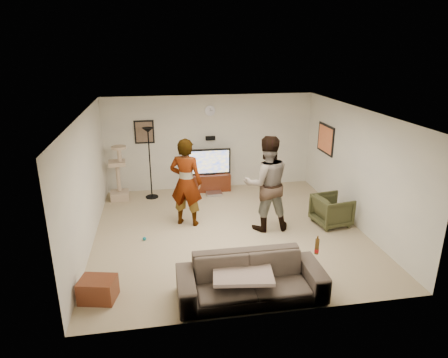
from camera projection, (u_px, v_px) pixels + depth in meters
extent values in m
cube|color=tan|center=(229.00, 231.00, 8.29)|extent=(5.50, 5.50, 0.02)
cube|color=white|center=(229.00, 112.00, 7.47)|extent=(5.50, 5.50, 0.02)
cube|color=silver|center=(210.00, 142.00, 10.44)|extent=(5.50, 0.04, 2.50)
cube|color=silver|center=(266.00, 238.00, 5.32)|extent=(5.50, 0.04, 2.50)
cube|color=silver|center=(86.00, 182.00, 7.44)|extent=(0.04, 5.50, 2.50)
cube|color=silver|center=(357.00, 168.00, 8.32)|extent=(0.04, 5.50, 2.50)
cylinder|color=white|center=(210.00, 111.00, 10.14)|extent=(0.26, 0.04, 0.26)
cube|color=black|center=(210.00, 138.00, 10.34)|extent=(0.25, 0.10, 0.10)
cube|color=brown|center=(144.00, 132.00, 10.04)|extent=(0.42, 0.03, 0.52)
cube|color=#F57345|center=(326.00, 139.00, 9.73)|extent=(0.03, 0.78, 0.62)
cube|color=#451B0D|center=(209.00, 182.00, 10.53)|extent=(1.10, 0.45, 0.46)
cube|color=#B3B3BF|center=(214.00, 194.00, 10.24)|extent=(0.40, 0.30, 0.07)
cube|color=black|center=(209.00, 162.00, 10.35)|extent=(1.14, 0.08, 0.68)
cube|color=gold|center=(209.00, 162.00, 10.31)|extent=(1.05, 0.01, 0.59)
cylinder|color=black|center=(150.00, 164.00, 9.81)|extent=(0.32, 0.32, 1.80)
cube|color=tan|center=(118.00, 173.00, 9.75)|extent=(0.48, 0.48, 1.40)
imported|color=#A4A4A4|center=(186.00, 182.00, 8.31)|extent=(0.82, 0.69, 1.91)
imported|color=teal|center=(266.00, 184.00, 8.09)|extent=(0.98, 0.77, 2.01)
imported|color=#473D36|center=(251.00, 278.00, 6.02)|extent=(2.26, 0.89, 0.66)
cube|color=#BA9F95|center=(243.00, 273.00, 5.97)|extent=(0.99, 0.82, 0.06)
cylinder|color=#543812|center=(317.00, 246.00, 6.04)|extent=(0.06, 0.06, 0.25)
imported|color=#36381F|center=(332.00, 210.00, 8.49)|extent=(0.83, 0.81, 0.66)
cube|color=#5E2B18|center=(98.00, 289.00, 6.01)|extent=(0.61, 0.51, 0.36)
sphere|color=#127385|center=(144.00, 239.00, 7.87)|extent=(0.07, 0.07, 0.07)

